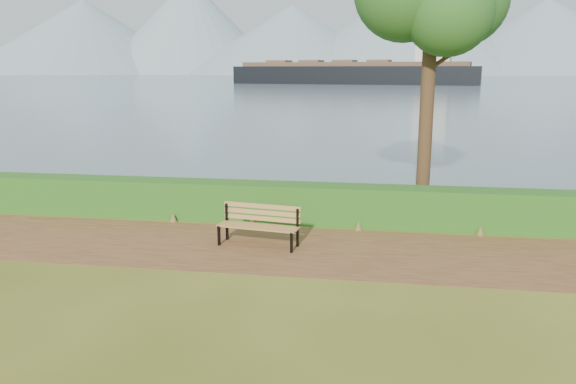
# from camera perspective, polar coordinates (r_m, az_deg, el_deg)

# --- Properties ---
(ground) EXTENTS (140.00, 140.00, 0.00)m
(ground) POSITION_cam_1_polar(r_m,az_deg,el_deg) (12.25, -0.75, -6.23)
(ground) COLOR #495418
(ground) RESTS_ON ground
(path) EXTENTS (40.00, 3.40, 0.01)m
(path) POSITION_cam_1_polar(r_m,az_deg,el_deg) (12.53, -0.51, -5.78)
(path) COLOR #552E1D
(path) RESTS_ON ground
(hedge) EXTENTS (32.00, 0.85, 1.00)m
(hedge) POSITION_cam_1_polar(r_m,az_deg,el_deg) (14.58, 1.00, -1.14)
(hedge) COLOR #1D4F16
(hedge) RESTS_ON ground
(water) EXTENTS (700.00, 510.00, 0.00)m
(water) POSITION_cam_1_polar(r_m,az_deg,el_deg) (271.47, 8.89, 11.44)
(water) COLOR #496376
(water) RESTS_ON ground
(mountains) EXTENTS (585.00, 190.00, 70.00)m
(mountains) POSITION_cam_1_polar(r_m,az_deg,el_deg) (418.31, 7.88, 15.56)
(mountains) COLOR gray
(mountains) RESTS_ON ground
(bench) EXTENTS (1.90, 0.81, 0.92)m
(bench) POSITION_cam_1_polar(r_m,az_deg,el_deg) (12.66, -2.91, -3.11)
(bench) COLOR black
(bench) RESTS_ON ground
(cargo_ship) EXTENTS (63.91, 21.44, 19.17)m
(cargo_ship) POSITION_cam_1_polar(r_m,az_deg,el_deg) (148.41, 7.44, 11.90)
(cargo_ship) COLOR black
(cargo_ship) RESTS_ON ground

